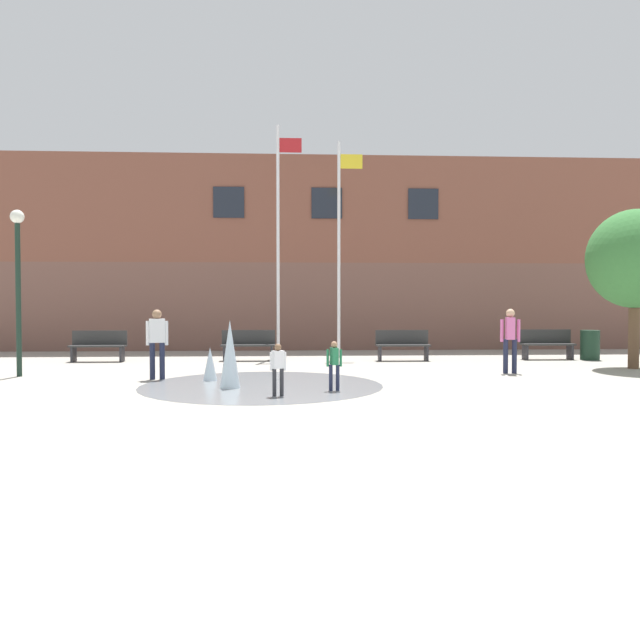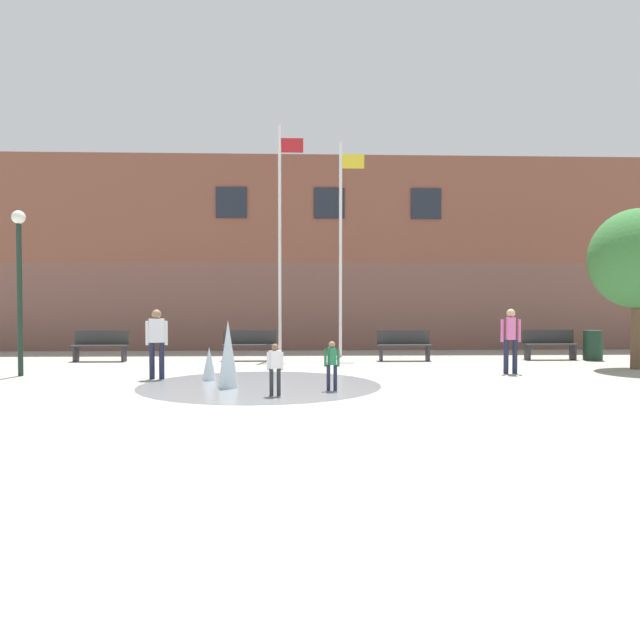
# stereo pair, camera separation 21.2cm
# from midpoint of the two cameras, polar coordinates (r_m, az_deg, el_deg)

# --- Properties ---
(ground_plane) EXTENTS (100.00, 100.00, 0.00)m
(ground_plane) POSITION_cam_midpoint_polar(r_m,az_deg,el_deg) (8.48, 6.04, -10.39)
(ground_plane) COLOR #9E998E
(library_building) EXTENTS (36.00, 6.05, 7.04)m
(library_building) POSITION_cam_midpoint_polar(r_m,az_deg,el_deg) (25.55, -0.05, 5.64)
(library_building) COLOR brown
(library_building) RESTS_ON ground
(splash_fountain) EXTENTS (5.11, 5.11, 1.40)m
(splash_fountain) POSITION_cam_midpoint_polar(r_m,az_deg,el_deg) (13.18, -8.01, -4.33)
(splash_fountain) COLOR gray
(splash_fountain) RESTS_ON ground
(park_bench_left_of_flagpoles) EXTENTS (1.60, 0.44, 0.91)m
(park_bench_left_of_flagpoles) POSITION_cam_midpoint_polar(r_m,az_deg,el_deg) (19.50, -19.89, -2.19)
(park_bench_left_of_flagpoles) COLOR #28282D
(park_bench_left_of_flagpoles) RESTS_ON ground
(park_bench_under_left_flagpole) EXTENTS (1.60, 0.44, 0.91)m
(park_bench_under_left_flagpole) POSITION_cam_midpoint_polar(r_m,az_deg,el_deg) (18.77, -6.90, -2.25)
(park_bench_under_left_flagpole) COLOR #28282D
(park_bench_under_left_flagpole) RESTS_ON ground
(park_bench_under_right_flagpole) EXTENTS (1.60, 0.44, 0.91)m
(park_bench_under_right_flagpole) POSITION_cam_midpoint_polar(r_m,az_deg,el_deg) (18.80, 7.24, -2.25)
(park_bench_under_right_flagpole) COLOR #28282D
(park_bench_under_right_flagpole) RESTS_ON ground
(park_bench_near_trashcan) EXTENTS (1.60, 0.44, 0.91)m
(park_bench_near_trashcan) POSITION_cam_midpoint_polar(r_m,az_deg,el_deg) (20.24, 19.75, -2.05)
(park_bench_near_trashcan) COLOR #28282D
(park_bench_near_trashcan) RESTS_ON ground
(child_with_pink_shirt) EXTENTS (0.31, 0.21, 0.99)m
(child_with_pink_shirt) POSITION_cam_midpoint_polar(r_m,az_deg,el_deg) (11.69, -4.38, -4.16)
(child_with_pink_shirt) COLOR #28282D
(child_with_pink_shirt) RESTS_ON ground
(child_in_fountain) EXTENTS (0.31, 0.23, 0.99)m
(child_in_fountain) POSITION_cam_midpoint_polar(r_m,az_deg,el_deg) (12.37, 0.82, -3.83)
(child_in_fountain) COLOR #1E233D
(child_in_fountain) RESTS_ON ground
(adult_in_red) EXTENTS (0.50, 0.28, 1.59)m
(adult_in_red) POSITION_cam_midpoint_polar(r_m,az_deg,el_deg) (14.63, -15.07, -1.64)
(adult_in_red) COLOR #1E233D
(adult_in_red) RESTS_ON ground
(adult_watching) EXTENTS (0.50, 0.38, 1.59)m
(adult_watching) POSITION_cam_midpoint_polar(r_m,az_deg,el_deg) (16.00, 16.63, -1.37)
(adult_watching) COLOR #1E233D
(adult_watching) RESTS_ON ground
(flagpole_left) EXTENTS (0.80, 0.10, 7.32)m
(flagpole_left) POSITION_cam_midpoint_polar(r_m,az_deg,el_deg) (19.95, -4.07, 7.84)
(flagpole_left) COLOR silver
(flagpole_left) RESTS_ON ground
(flagpole_right) EXTENTS (0.80, 0.10, 6.84)m
(flagpole_right) POSITION_cam_midpoint_polar(r_m,az_deg,el_deg) (19.98, 1.53, 7.12)
(flagpole_right) COLOR silver
(flagpole_right) RESTS_ON ground
(lamp_post_left_lane) EXTENTS (0.32, 0.32, 3.92)m
(lamp_post_left_lane) POSITION_cam_midpoint_polar(r_m,az_deg,el_deg) (16.37, -26.23, 4.29)
(lamp_post_left_lane) COLOR #192D23
(lamp_post_left_lane) RESTS_ON ground
(trash_can) EXTENTS (0.56, 0.56, 0.90)m
(trash_can) POSITION_cam_midpoint_polar(r_m,az_deg,el_deg) (20.54, 23.19, -2.12)
(trash_can) COLOR #193323
(trash_can) RESTS_ON ground
(street_tree_near_building) EXTENTS (2.44, 2.44, 4.19)m
(street_tree_near_building) POSITION_cam_midpoint_polar(r_m,az_deg,el_deg) (18.33, 26.55, 4.99)
(street_tree_near_building) COLOR brown
(street_tree_near_building) RESTS_ON ground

